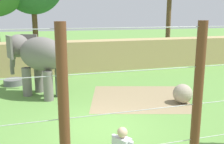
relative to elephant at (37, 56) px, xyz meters
name	(u,v)px	position (x,y,z in m)	size (l,w,h in m)	color
ground_plane	(104,127)	(2.10, -4.70, -1.98)	(120.00, 120.00, 0.00)	#609342
dirt_patch	(139,98)	(4.63, -1.95, -1.98)	(4.53, 4.26, 0.01)	#937F5B
embankment_wall	(67,56)	(2.10, 5.32, -0.91)	(36.00, 1.80, 2.15)	tan
elephant	(37,56)	(0.00, 0.00, 0.00)	(3.27, 3.46, 2.99)	slate
enrichment_ball	(183,94)	(6.23, -3.20, -1.54)	(0.89, 0.89, 0.89)	tan
cable_fence	(136,102)	(2.11, -7.64, -0.06)	(10.56, 0.25, 3.83)	brown
water_tub	(14,82)	(-1.37, 2.42, -1.80)	(1.10, 1.10, 0.35)	slate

